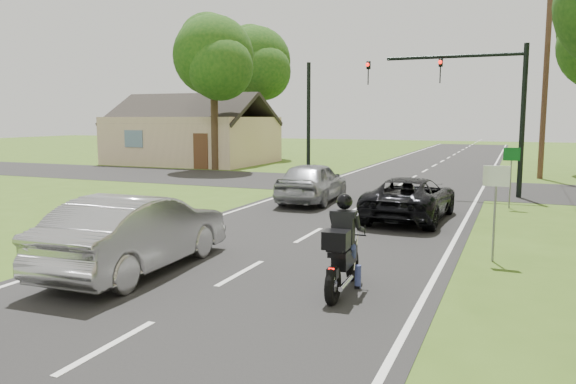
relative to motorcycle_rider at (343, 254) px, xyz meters
The scene contains 15 objects.
ground 2.43m from the motorcycle_rider, 169.39° to the left, with size 140.00×140.00×0.00m, color #395718.
road 10.70m from the motorcycle_rider, 102.35° to the left, with size 8.00×100.00×0.01m, color black.
cross_road 16.60m from the motorcycle_rider, 97.91° to the left, with size 60.00×7.00×0.01m, color black.
motorcycle_rider is the anchor object (origin of this frame).
dark_suv 7.91m from the motorcycle_rider, 91.51° to the left, with size 2.20×4.77×1.33m, color black.
silver_sedan 4.37m from the motorcycle_rider, behind, with size 1.68×4.82×1.59m, color #A2A3A7.
silver_suv 10.97m from the motorcycle_rider, 112.71° to the left, with size 1.80×4.47×1.52m, color #919398.
traffic_signal 14.86m from the motorcycle_rider, 85.82° to the left, with size 6.38×0.44×6.00m.
signal_pole_far 20.02m from the motorcycle_rider, 112.10° to the left, with size 0.20×0.20×6.00m, color black.
utility_pole_far 23.18m from the motorcycle_rider, 80.09° to the left, with size 1.60×0.28×10.00m.
sign_white 4.27m from the motorcycle_rider, 54.65° to the left, with size 0.55×0.07×2.12m.
sign_green 11.74m from the motorcycle_rider, 77.08° to the left, with size 0.55×0.07×2.12m.
tree_left_near 25.27m from the motorcycle_rider, 124.73° to the left, with size 5.12×4.96×9.22m.
tree_left_far 34.75m from the motorcycle_rider, 117.90° to the left, with size 5.76×5.58×10.14m.
house 30.53m from the motorcycle_rider, 126.81° to the left, with size 10.20×8.00×4.84m.
Camera 1 is at (5.12, -9.90, 3.15)m, focal length 35.00 mm.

